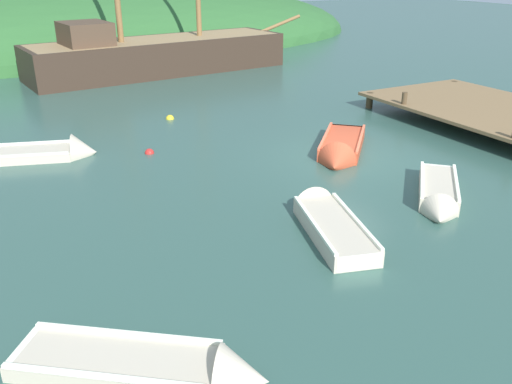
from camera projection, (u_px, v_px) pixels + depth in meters
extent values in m
plane|color=#33564C|center=(346.00, 158.00, 16.99)|extent=(120.00, 120.00, 0.00)
cube|color=olive|center=(503.00, 112.00, 19.87)|extent=(5.60, 9.87, 0.12)
cylinder|color=#4F3D27|center=(369.00, 107.00, 22.72)|extent=(0.28, 0.28, 1.24)
cylinder|color=#4F3D27|center=(452.00, 95.00, 24.87)|extent=(0.28, 0.28, 1.24)
cylinder|color=#4F3D27|center=(404.00, 98.00, 20.63)|extent=(0.20, 0.20, 0.45)
ellipsoid|color=#2D602D|center=(44.00, 43.00, 40.50)|extent=(51.84, 26.25, 9.14)
cube|color=#38281E|center=(160.00, 63.00, 29.66)|extent=(14.33, 5.19, 2.61)
cube|color=#997A51|center=(159.00, 40.00, 29.16)|extent=(13.74, 4.83, 0.10)
cylinder|color=olive|center=(280.00, 24.00, 33.25)|extent=(2.95, 0.49, 0.97)
cube|color=#4C3828|center=(85.00, 33.00, 26.90)|extent=(2.45, 2.88, 1.10)
cube|color=beige|center=(334.00, 232.00, 12.06)|extent=(1.83, 3.11, 0.50)
cone|color=beige|center=(310.00, 200.00, 13.69)|extent=(1.17, 0.97, 1.01)
cube|color=white|center=(359.00, 261.00, 10.76)|extent=(0.95, 0.38, 0.35)
cube|color=white|center=(327.00, 215.00, 12.44)|extent=(0.99, 0.44, 0.05)
cube|color=white|center=(343.00, 235.00, 11.52)|extent=(0.99, 0.44, 0.05)
cube|color=white|center=(356.00, 219.00, 12.04)|extent=(0.88, 2.78, 0.07)
cube|color=white|center=(314.00, 223.00, 11.85)|extent=(0.88, 2.78, 0.07)
cube|color=#C64C2D|center=(342.00, 145.00, 17.78)|extent=(2.99, 3.07, 0.49)
cone|color=#C64C2D|center=(335.00, 164.00, 16.09)|extent=(1.36, 1.34, 1.17)
cube|color=#FF6E48|center=(347.00, 130.00, 19.06)|extent=(0.89, 0.84, 0.34)
cube|color=#FF6E48|center=(341.00, 144.00, 17.23)|extent=(0.95, 0.91, 0.05)
cube|color=#FF6E48|center=(345.00, 135.00, 18.18)|extent=(0.95, 0.91, 0.05)
cube|color=#FF6E48|center=(325.00, 135.00, 17.80)|extent=(2.10, 2.24, 0.07)
cube|color=#FF6E48|center=(361.00, 138.00, 17.54)|extent=(2.10, 2.24, 0.07)
cube|color=beige|center=(24.00, 156.00, 16.89)|extent=(3.23, 2.14, 0.40)
cone|color=beige|center=(85.00, 153.00, 17.20)|extent=(1.07, 1.39, 1.23)
cube|color=white|center=(40.00, 151.00, 16.92)|extent=(0.54, 1.19, 0.05)
cube|color=white|center=(5.00, 153.00, 16.75)|extent=(0.54, 1.19, 0.05)
cube|color=white|center=(18.00, 156.00, 16.25)|extent=(2.81, 0.97, 0.07)
cube|color=white|center=(26.00, 143.00, 17.35)|extent=(2.81, 0.97, 0.07)
cube|color=beige|center=(438.00, 190.00, 14.28)|extent=(2.52, 2.54, 0.49)
cone|color=beige|center=(439.00, 216.00, 12.82)|extent=(1.10, 1.10, 0.90)
cube|color=white|center=(437.00, 171.00, 15.37)|extent=(0.69, 0.68, 0.34)
cube|color=white|center=(439.00, 190.00, 13.80)|extent=(0.75, 0.74, 0.05)
cube|color=white|center=(438.00, 177.00, 14.61)|extent=(0.75, 0.74, 0.05)
cube|color=white|center=(422.00, 179.00, 14.28)|extent=(1.87, 1.90, 0.07)
cube|color=white|center=(457.00, 182.00, 14.06)|extent=(1.87, 1.90, 0.07)
cube|color=beige|center=(117.00, 366.00, 8.17)|extent=(3.14, 2.72, 0.38)
cone|color=beige|center=(244.00, 379.00, 7.91)|extent=(1.20, 1.25, 0.99)
cube|color=white|center=(24.00, 353.00, 8.36)|extent=(0.66, 0.82, 0.27)
cube|color=white|center=(151.00, 362.00, 8.05)|extent=(0.72, 0.88, 0.05)
cube|color=white|center=(82.00, 355.00, 8.20)|extent=(0.72, 0.88, 0.05)
cube|color=white|center=(103.00, 377.00, 7.65)|extent=(2.50, 1.91, 0.07)
cube|color=white|center=(127.00, 334.00, 8.53)|extent=(2.50, 1.91, 0.07)
sphere|color=yellow|center=(170.00, 119.00, 21.13)|extent=(0.32, 0.32, 0.32)
sphere|color=red|center=(149.00, 153.00, 17.38)|extent=(0.30, 0.30, 0.30)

